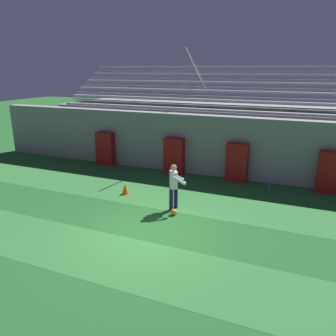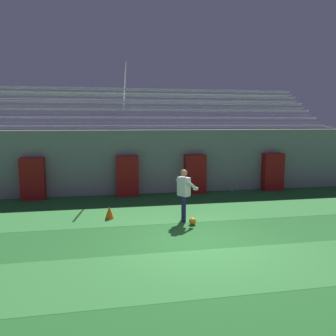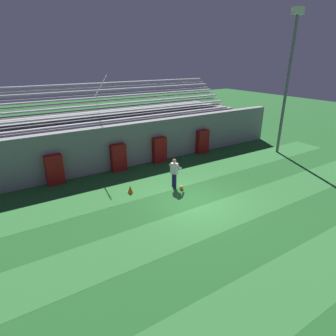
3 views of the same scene
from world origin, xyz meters
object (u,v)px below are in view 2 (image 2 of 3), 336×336
(padding_pillar_far_right, at_px, (273,172))
(goalkeeper, at_px, (184,192))
(padding_pillar_gate_left, at_px, (127,176))
(soccer_ball, at_px, (193,221))
(water_bottle, at_px, (232,192))
(padding_pillar_far_left, at_px, (33,179))
(padding_pillar_gate_right, at_px, (195,174))
(traffic_cone, at_px, (109,212))

(padding_pillar_far_right, height_order, goalkeeper, padding_pillar_far_right)
(padding_pillar_gate_left, bearing_deg, goalkeeper, -68.32)
(soccer_ball, bearing_deg, water_bottle, 53.94)
(padding_pillar_far_left, xyz_separation_m, soccer_ball, (5.58, -4.41, -0.75))
(goalkeeper, relative_size, soccer_ball, 7.59)
(water_bottle, bearing_deg, soccer_ball, -126.06)
(padding_pillar_gate_right, height_order, padding_pillar_far_left, same)
(padding_pillar_gate_right, relative_size, soccer_ball, 7.79)
(padding_pillar_gate_right, relative_size, water_bottle, 7.14)
(padding_pillar_far_left, bearing_deg, soccer_ball, -38.32)
(goalkeeper, xyz_separation_m, traffic_cone, (-2.36, 0.65, -0.74))
(padding_pillar_gate_left, relative_size, water_bottle, 7.14)
(traffic_cone, xyz_separation_m, water_bottle, (5.30, 2.70, -0.09))
(padding_pillar_gate_right, height_order, goalkeeper, padding_pillar_gate_right)
(padding_pillar_far_right, height_order, traffic_cone, padding_pillar_far_right)
(padding_pillar_gate_left, xyz_separation_m, padding_pillar_far_left, (-3.83, 0.00, 0.00))
(padding_pillar_gate_left, xyz_separation_m, padding_pillar_far_right, (6.71, 0.00, 0.00))
(padding_pillar_far_right, relative_size, traffic_cone, 4.08)
(padding_pillar_gate_left, bearing_deg, padding_pillar_far_left, 180.00)
(traffic_cone, bearing_deg, goalkeeper, -15.41)
(soccer_ball, height_order, traffic_cone, traffic_cone)
(padding_pillar_far_left, xyz_separation_m, traffic_cone, (3.05, -3.31, -0.65))
(goalkeeper, height_order, water_bottle, goalkeeper)
(padding_pillar_far_left, relative_size, goalkeeper, 1.03)
(padding_pillar_far_right, distance_m, water_bottle, 2.40)
(padding_pillar_far_left, relative_size, traffic_cone, 4.08)
(soccer_ball, xyz_separation_m, water_bottle, (2.77, 3.80, 0.01))
(padding_pillar_gate_right, relative_size, goalkeeper, 1.03)
(traffic_cone, bearing_deg, water_bottle, 27.03)
(padding_pillar_far_left, bearing_deg, goalkeeper, -36.19)
(padding_pillar_gate_left, height_order, traffic_cone, padding_pillar_gate_left)
(soccer_ball, bearing_deg, padding_pillar_gate_right, 74.24)
(padding_pillar_gate_left, height_order, padding_pillar_gate_right, same)
(padding_pillar_far_left, height_order, goalkeeper, padding_pillar_far_left)
(padding_pillar_gate_right, bearing_deg, soccer_ball, -105.76)
(water_bottle, bearing_deg, padding_pillar_far_left, 175.86)
(padding_pillar_far_left, distance_m, traffic_cone, 4.54)
(padding_pillar_gate_right, distance_m, soccer_ball, 4.64)
(traffic_cone, height_order, water_bottle, traffic_cone)
(goalkeeper, xyz_separation_m, water_bottle, (2.94, 3.35, -0.83))
(goalkeeper, height_order, soccer_ball, goalkeeper)
(soccer_ball, xyz_separation_m, traffic_cone, (-2.53, 1.10, 0.10))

